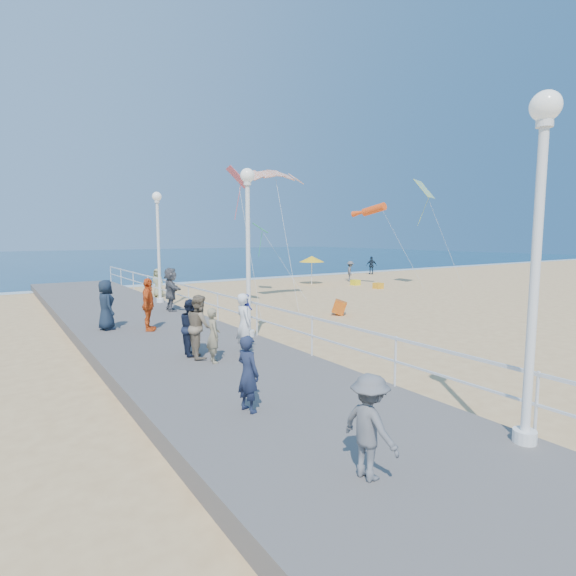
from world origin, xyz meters
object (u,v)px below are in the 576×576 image
spectator_7 (191,327)px  spectator_1 (200,326)px  lamp_post_near (538,234)px  lamp_post_far (158,235)px  beach_chair_left (378,286)px  spectator_5 (171,289)px  beach_walker_c (158,283)px  box_kite (339,309)px  beach_walker_a (350,271)px  beach_chair_right (355,282)px  beach_umbrella (312,259)px  spectator_2 (370,426)px  spectator_6 (213,335)px  woman_holding_toddler (244,324)px  lamp_post_mid (248,235)px  spectator_3 (148,305)px  spectator_4 (106,305)px  spectator_0 (248,374)px  toddler_held (246,308)px  beach_walker_b (372,265)px

spectator_7 → spectator_1: bearing=-157.7°
lamp_post_near → lamp_post_far: size_ratio=1.00×
spectator_7 → beach_chair_left: (17.85, 10.78, -0.97)m
spectator_5 → beach_walker_c: bearing=-5.1°
box_kite → beach_walker_a: bearing=-1.4°
lamp_post_far → beach_chair_right: bearing=11.6°
lamp_post_near → beach_chair_left: lamp_post_near is taller
lamp_post_near → beach_chair_left: (15.47, 18.68, -3.46)m
beach_chair_left → beach_umbrella: bearing=115.8°
beach_walker_a → beach_chair_right: (-1.45, -2.22, -0.62)m
spectator_2 → beach_chair_right: size_ratio=2.60×
beach_umbrella → beach_chair_right: bearing=-41.4°
spectator_7 → box_kite: size_ratio=2.55×
spectator_2 → spectator_6: bearing=-8.1°
lamp_post_far → woman_holding_toddler: (-1.19, -10.92, -2.41)m
spectator_2 → beach_umbrella: bearing=-37.9°
lamp_post_near → spectator_5: (-0.39, 15.28, -2.32)m
lamp_post_far → spectator_1: (-2.29, -10.48, -2.42)m
lamp_post_mid → beach_walker_c: 14.23m
spectator_3 → spectator_7: 3.76m
woman_holding_toddler → spectator_4: bearing=27.7°
beach_chair_left → beach_chair_right: 2.52m
lamp_post_mid → spectator_5: 6.71m
woman_holding_toddler → spectator_6: woman_holding_toddler is taller
spectator_0 → spectator_3: size_ratio=0.79×
beach_chair_left → toddler_held: bearing=-145.3°
toddler_held → spectator_0: bearing=156.5°
lamp_post_mid → spectator_4: lamp_post_mid is taller
lamp_post_near → spectator_3: (-2.43, 11.66, -2.36)m
spectator_4 → beach_chair_left: size_ratio=3.15×
spectator_0 → spectator_4: spectator_4 is taller
beach_walker_b → spectator_0: bearing=72.4°
lamp_post_far → spectator_1: 10.99m
beach_chair_right → beach_walker_b: bearing=39.1°
spectator_4 → beach_umbrella: size_ratio=0.81×
spectator_4 → beach_walker_c: (5.02, 10.20, -0.42)m
spectator_3 → spectator_6: size_ratio=1.28×
woman_holding_toddler → spectator_2: (-1.57, -6.47, -0.13)m
lamp_post_mid → beach_umbrella: 19.59m
spectator_3 → beach_walker_b: (25.76, 15.77, -0.46)m
spectator_3 → beach_umbrella: (15.64, 11.69, 0.60)m
spectator_7 → beach_walker_c: bearing=-4.8°
woman_holding_toddler → beach_walker_c: woman_holding_toddler is taller
toddler_held → spectator_4: 6.02m
lamp_post_mid → spectator_6: bearing=-135.9°
spectator_5 → box_kite: bearing=-106.4°
spectator_4 → beach_walker_a: size_ratio=1.06×
spectator_1 → beach_umbrella: 22.17m
spectator_1 → spectator_5: spectator_5 is taller
lamp_post_near → spectator_0: lamp_post_near is taller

